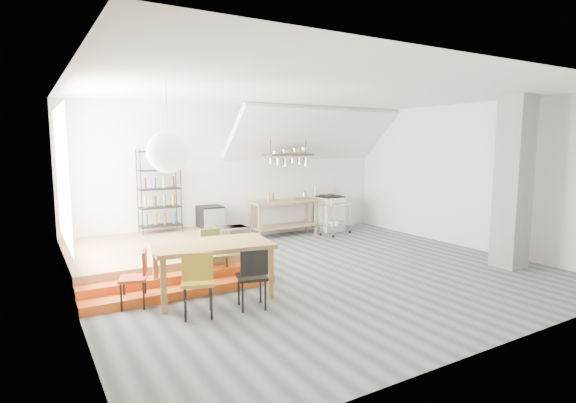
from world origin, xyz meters
TOP-DOWN VIEW (x-y plane):
  - floor at (0.00, 0.00)m, footprint 8.00×8.00m
  - wall_back at (0.00, 3.50)m, footprint 8.00×0.04m
  - wall_left at (-4.00, 0.00)m, footprint 0.04×7.00m
  - wall_right at (4.00, 0.00)m, footprint 0.04×7.00m
  - ceiling at (0.00, 0.00)m, footprint 8.00×7.00m
  - slope_ceiling at (1.80, 2.90)m, footprint 4.40×1.44m
  - window_pane at (-3.98, 1.50)m, footprint 0.02×2.50m
  - platform at (-2.50, 2.00)m, footprint 3.00×3.00m
  - step_lower at (-2.50, 0.05)m, footprint 3.00×0.35m
  - step_upper at (-2.50, 0.40)m, footprint 3.00×0.35m
  - concrete_column at (3.30, -1.50)m, footprint 0.50×0.50m
  - kitchen_counter at (1.10, 3.15)m, footprint 1.80×0.60m
  - stove at (2.50, 3.16)m, footprint 0.60×0.60m
  - pot_rack at (1.13, 2.92)m, footprint 1.20×0.50m
  - wire_shelving at (-2.00, 3.20)m, footprint 0.88×0.38m
  - microwave_shelf at (-1.40, 0.75)m, footprint 0.60×0.40m
  - paper_lantern at (-2.73, -0.13)m, footprint 0.60×0.60m
  - dining_table at (-2.13, -0.20)m, footprint 1.86×1.19m
  - chair_mustard at (-2.62, -0.93)m, footprint 0.54×0.54m
  - chair_black at (-1.86, -1.02)m, footprint 0.49×0.49m
  - chair_olive at (-1.82, 0.55)m, footprint 0.43×0.43m
  - chair_red at (-3.21, -0.08)m, footprint 0.47×0.47m
  - rolling_cart at (2.31, 2.62)m, footprint 0.91×0.68m
  - mini_fridge at (-0.85, 3.20)m, footprint 0.53×0.53m
  - microwave at (-1.40, 0.75)m, footprint 0.53×0.37m
  - bowl at (1.46, 3.10)m, footprint 0.23×0.23m

SIDE VIEW (x-z plane):
  - floor at x=0.00m, z-range 0.00..0.00m
  - step_lower at x=-2.50m, z-range 0.00..0.13m
  - step_upper at x=-2.50m, z-range 0.00..0.27m
  - platform at x=-2.50m, z-range 0.00..0.40m
  - mini_fridge at x=-0.85m, z-range 0.00..0.89m
  - stove at x=2.50m, z-range -0.11..1.07m
  - chair_red at x=-3.21m, z-range 0.08..0.90m
  - rolling_cart at x=2.31m, z-range 0.12..0.92m
  - chair_black at x=-1.86m, z-range 0.09..0.96m
  - chair_olive at x=-1.82m, z-range 0.09..0.96m
  - microwave_shelf at x=-1.40m, z-range 0.46..0.63m
  - chair_mustard at x=-2.62m, z-range 0.09..1.01m
  - kitchen_counter at x=1.10m, z-range 0.17..1.08m
  - microwave at x=-1.40m, z-range 0.56..0.86m
  - dining_table at x=-2.13m, z-range 0.33..1.16m
  - bowl at x=1.46m, z-range 0.91..0.96m
  - wire_shelving at x=-2.00m, z-range 0.43..2.23m
  - wall_back at x=0.00m, z-range 0.00..3.20m
  - wall_left at x=-4.00m, z-range 0.00..3.20m
  - wall_right at x=4.00m, z-range 0.00..3.20m
  - concrete_column at x=3.30m, z-range 0.00..3.20m
  - window_pane at x=-3.98m, z-range 0.70..2.90m
  - pot_rack at x=1.13m, z-range 1.26..2.69m
  - paper_lantern at x=-2.73m, z-range 1.90..2.50m
  - slope_ceiling at x=1.80m, z-range 1.89..3.21m
  - ceiling at x=0.00m, z-range 3.19..3.21m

